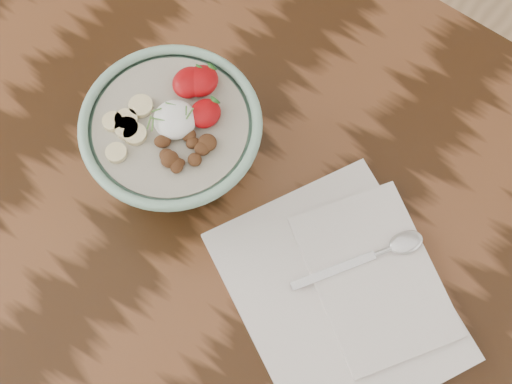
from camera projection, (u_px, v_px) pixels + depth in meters
table at (303, 303)px, 94.23cm from camera, size 160.00×90.00×75.00cm
breakfast_bowl at (175, 141)px, 84.82cm from camera, size 21.04×21.04×13.64cm
napkin at (346, 292)px, 84.56cm from camera, size 35.49×33.12×1.74cm
spoon at (388, 249)px, 85.06cm from camera, size 10.72×15.47×0.89cm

